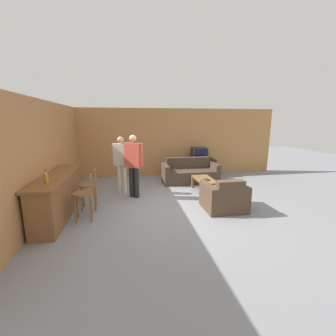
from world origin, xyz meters
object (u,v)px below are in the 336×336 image
Objects in this scene: person_by_window at (121,161)px; bar_chair_mid at (89,187)px; bar_chair_near at (84,196)px; person_by_counter at (134,163)px; coffee_table at (204,181)px; armchair_near at (224,198)px; tv at (199,153)px; bottle at (46,177)px; tv_unit at (199,167)px; book_on_table at (207,180)px; couch_far at (190,173)px.

bar_chair_mid is at bearing -122.34° from person_by_window.
bar_chair_near is 0.57× the size of person_by_counter.
armchair_near is at bearing -88.56° from coffee_table.
bar_chair_mid is at bearing 90.00° from bar_chair_near.
tv is (0.48, 2.08, 0.53)m from coffee_table.
bottle reaches higher than bar_chair_near.
armchair_near is 3.50m from tv_unit.
coffee_table is at bearing 94.57° from book_on_table.
armchair_near is 3.61× the size of bottle.
person_by_window is (-2.93, -1.66, 0.07)m from tv.
tv reaches higher than bar_chair_mid.
bottle is at bearing -135.02° from person_by_counter.
bottle is (-0.58, -0.35, 0.53)m from bar_chair_near.
armchair_near reaches higher than tv_unit.
bottle is (-3.67, -3.04, 0.78)m from couch_far.
coffee_table is 4.10× the size of bottle.
couch_far is at bearing -126.44° from tv_unit.
tv_unit reaches higher than book_on_table.
tv is (0.00, -0.00, 0.56)m from tv_unit.
couch_far is at bearing 33.57° from bar_chair_mid.
bar_chair_near is 1.74× the size of tv.
bottle is 2.57m from person_by_window.
person_by_window is (-2.33, -0.85, 0.66)m from couch_far.
book_on_table is at bearing -85.43° from coffee_table.
bar_chair_near is at bearing 30.84° from bottle.
armchair_near is at bearing -97.39° from tv_unit.
person_by_window is at bearing 58.56° from bottle.
tv is (3.68, 2.85, 0.34)m from bar_chair_mid.
bar_chair_near is 3.76× the size of bottle.
bar_chair_near is 1.04× the size of armchair_near.
bar_chair_near is 0.92× the size of coffee_table.
armchair_near is (3.23, -0.61, -0.25)m from bar_chair_mid.
armchair_near is 0.88× the size of coffee_table.
bar_chair_near is at bearing -90.00° from bar_chair_mid.
person_by_counter reaches higher than armchair_near.
coffee_table is at bearing 13.62° from bar_chair_mid.
person_by_window is at bearing -150.41° from tv_unit.
book_on_table is (0.01, -0.17, 0.08)m from coffee_table.
bar_chair_near reaches higher than armchair_near.
bar_chair_near is 1.79m from person_by_counter.
bottle is at bearing -157.08° from book_on_table.
tv_unit is at bearing 37.79° from bar_chair_mid.
bottle is 2.38m from person_by_counter.
armchair_near is at bearing -86.84° from couch_far.
coffee_table is at bearing -9.73° from person_by_window.
person_by_window reaches higher than bar_chair_near.
bottle is at bearing -121.44° from person_by_window.
bottle is at bearing -154.89° from coffee_table.
bottle is 4.17m from book_on_table.
tv_unit is 0.56m from tv.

